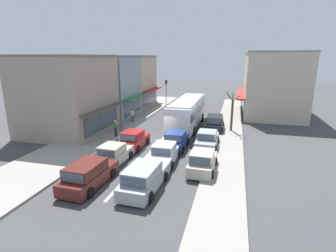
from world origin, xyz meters
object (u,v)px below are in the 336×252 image
object	(u,v)px
parked_sedan_kerb_second	(207,140)
street_tree_right	(232,113)
traffic_light_downstreet	(166,88)
pedestrian_with_handbag_near	(133,115)
pedestrian_far_walker	(116,127)
parked_wagon_kerb_third	(215,123)
wagon_behind_bus_mid	(89,174)
sedan_queue_far_back	(164,154)
pedestrian_browsing_midblock	(121,121)
wagon_adjacent_lane_trail	(144,178)
sedan_adjacent_lane_lead	(113,155)
city_bus	(188,111)
hatchback_behind_bus_near	(134,140)
hatchback_queue_gap_filler	(176,141)
parked_hatchback_kerb_front	(202,162)

from	to	relation	value
parked_sedan_kerb_second	street_tree_right	distance (m)	6.07
traffic_light_downstreet	pedestrian_with_handbag_near	distance (m)	12.43
pedestrian_far_walker	street_tree_right	bearing A→B (deg)	25.17
parked_wagon_kerb_third	wagon_behind_bus_mid	bearing A→B (deg)	-113.02
traffic_light_downstreet	street_tree_right	bearing A→B (deg)	-50.70
sedan_queue_far_back	pedestrian_browsing_midblock	size ratio (longest dim) A/B	2.59
wagon_adjacent_lane_trail	parked_wagon_kerb_third	world-z (taller)	same
sedan_adjacent_lane_lead	pedestrian_with_handbag_near	size ratio (longest dim) A/B	2.62
pedestrian_browsing_midblock	pedestrian_far_walker	distance (m)	2.59
pedestrian_with_handbag_near	pedestrian_far_walker	distance (m)	5.98
city_bus	traffic_light_downstreet	bearing A→B (deg)	114.83
parked_wagon_kerb_third	pedestrian_far_walker	xyz separation A→B (m)	(-9.18, -5.62, 0.32)
hatchback_behind_bus_near	sedan_adjacent_lane_lead	xyz separation A→B (m)	(-0.22, -3.73, -0.05)
hatchback_behind_bus_near	sedan_adjacent_lane_lead	distance (m)	3.74
hatchback_behind_bus_near	pedestrian_with_handbag_near	world-z (taller)	pedestrian_with_handbag_near
hatchback_queue_gap_filler	city_bus	bearing A→B (deg)	92.57
sedan_adjacent_lane_lead	sedan_queue_far_back	world-z (taller)	same
sedan_adjacent_lane_lead	parked_hatchback_kerb_front	world-z (taller)	parked_hatchback_kerb_front
hatchback_queue_gap_filler	traffic_light_downstreet	xyz separation A→B (m)	(-6.14, 19.75, 2.15)
traffic_light_downstreet	sedan_adjacent_lane_lead	bearing A→B (deg)	-84.65
hatchback_queue_gap_filler	parked_wagon_kerb_third	size ratio (longest dim) A/B	0.82
pedestrian_with_handbag_near	pedestrian_far_walker	size ratio (longest dim) A/B	1.00
traffic_light_downstreet	pedestrian_browsing_midblock	distance (m)	15.80
hatchback_behind_bus_near	hatchback_queue_gap_filler	bearing A→B (deg)	10.86
wagon_behind_bus_mid	wagon_adjacent_lane_trail	world-z (taller)	same
hatchback_behind_bus_near	pedestrian_far_walker	bearing A→B (deg)	141.17
pedestrian_far_walker	parked_hatchback_kerb_front	bearing A→B (deg)	-31.68
sedan_queue_far_back	pedestrian_far_walker	size ratio (longest dim) A/B	2.59
hatchback_queue_gap_filler	hatchback_behind_bus_near	bearing A→B (deg)	-169.14
pedestrian_with_handbag_near	sedan_adjacent_lane_lead	bearing A→B (deg)	-75.03
sedan_queue_far_back	traffic_light_downstreet	xyz separation A→B (m)	(-5.95, 22.92, 2.19)
parked_hatchback_kerb_front	pedestrian_far_walker	xyz separation A→B (m)	(-9.28, 5.73, 0.36)
wagon_behind_bus_mid	wagon_adjacent_lane_trail	xyz separation A→B (m)	(3.49, 0.38, 0.00)
pedestrian_browsing_midblock	city_bus	bearing A→B (deg)	24.92
wagon_behind_bus_mid	parked_sedan_kerb_second	distance (m)	11.12
hatchback_behind_bus_near	pedestrian_browsing_midblock	bearing A→B (deg)	125.01
hatchback_queue_gap_filler	parked_hatchback_kerb_front	distance (m)	5.05
city_bus	pedestrian_with_handbag_near	size ratio (longest dim) A/B	6.67
sedan_queue_far_back	wagon_behind_bus_mid	size ratio (longest dim) A/B	0.93
hatchback_behind_bus_near	traffic_light_downstreet	distance (m)	20.72
parked_hatchback_kerb_front	pedestrian_browsing_midblock	size ratio (longest dim) A/B	2.30
sedan_adjacent_lane_lead	wagon_adjacent_lane_trail	xyz separation A→B (m)	(3.64, -3.22, 0.08)
hatchback_behind_bus_near	pedestrian_browsing_midblock	world-z (taller)	pedestrian_browsing_midblock
wagon_behind_bus_mid	pedestrian_with_handbag_near	distance (m)	15.88
sedan_queue_far_back	parked_hatchback_kerb_front	distance (m)	3.19
street_tree_right	wagon_behind_bus_mid	bearing A→B (deg)	-119.29
street_tree_right	pedestrian_far_walker	size ratio (longest dim) A/B	2.59
parked_sedan_kerb_second	pedestrian_far_walker	xyz separation A→B (m)	(-9.03, 0.42, 0.40)
hatchback_behind_bus_near	street_tree_right	world-z (taller)	street_tree_right
parked_hatchback_kerb_front	traffic_light_downstreet	distance (m)	25.65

